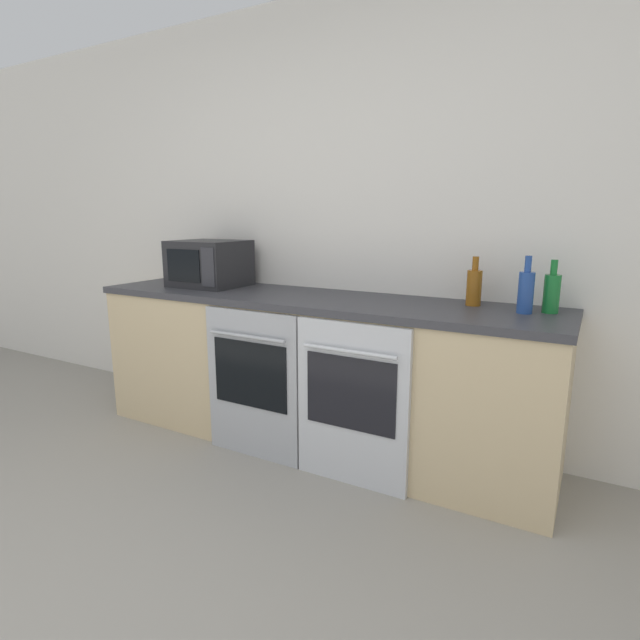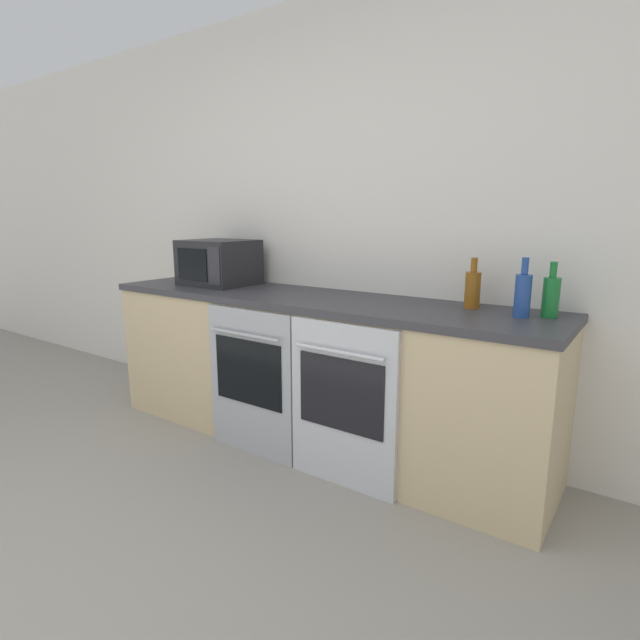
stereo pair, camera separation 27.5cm
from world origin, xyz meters
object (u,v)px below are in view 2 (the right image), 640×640
oven_right (342,405)px  oven_left (250,382)px  bottle_amber (473,289)px  microwave (219,262)px  bottle_blue (523,294)px  bottle_green (551,296)px

oven_right → oven_left: bearing=180.0°
bottle_amber → microwave: bearing=-176.3°
oven_right → bottle_blue: (0.71, 0.39, 0.57)m
bottle_blue → bottle_green: bearing=34.2°
bottle_blue → bottle_green: size_ratio=1.08×
microwave → bottle_green: size_ratio=1.76×
oven_right → bottle_blue: bearing=28.5°
oven_right → bottle_green: (0.82, 0.46, 0.56)m
oven_left → bottle_blue: bearing=16.3°
bottle_blue → oven_right: bearing=-151.5°
oven_left → microwave: bearing=148.0°
oven_left → bottle_green: bottle_green is taller
oven_right → bottle_amber: 0.87m
oven_left → oven_right: 0.61m
bottle_amber → bottle_green: bearing=-3.6°
oven_left → bottle_green: size_ratio=3.33×
bottle_amber → bottle_blue: bearing=-20.1°
oven_left → microwave: 0.94m
microwave → bottle_blue: size_ratio=1.64×
microwave → bottle_amber: bearing=3.7°
oven_left → bottle_blue: (1.32, 0.39, 0.57)m
oven_right → bottle_green: bearing=29.3°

